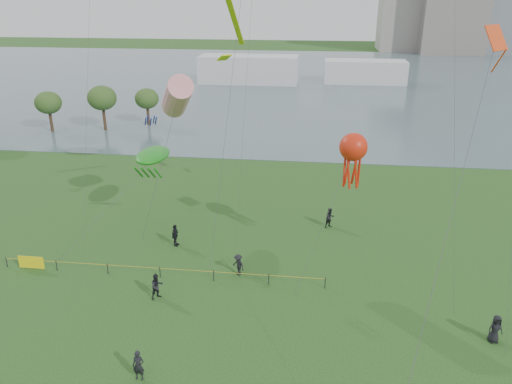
# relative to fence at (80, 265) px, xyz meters

# --- Properties ---
(lake) EXTENTS (400.00, 120.00, 0.08)m
(lake) POSITION_rel_fence_xyz_m (13.47, 87.82, -0.53)
(lake) COLOR #4F656C
(lake) RESTS_ON ground_plane
(building_low) EXTENTS (16.00, 18.00, 28.00)m
(building_low) POSITION_rel_fence_xyz_m (45.47, 155.82, 13.45)
(building_low) COLOR gray
(building_low) RESTS_ON ground_plane
(pavilion_left) EXTENTS (22.00, 8.00, 6.00)m
(pavilion_left) POSITION_rel_fence_xyz_m (1.47, 82.82, 2.45)
(pavilion_left) COLOR silver
(pavilion_left) RESTS_ON ground_plane
(pavilion_right) EXTENTS (18.00, 7.00, 5.00)m
(pavilion_right) POSITION_rel_fence_xyz_m (27.47, 85.82, 1.95)
(pavilion_right) COLOR silver
(pavilion_right) RESTS_ON ground_plane
(trees) EXTENTS (26.81, 15.40, 7.52)m
(trees) POSITION_rel_fence_xyz_m (-21.42, 36.73, 4.30)
(trees) COLOR #352518
(trees) RESTS_ON ground_plane
(fence) EXTENTS (24.07, 0.07, 1.05)m
(fence) POSITION_rel_fence_xyz_m (0.00, 0.00, 0.00)
(fence) COLOR black
(fence) RESTS_ON ground_plane
(spectator_a) EXTENTS (1.13, 1.13, 1.85)m
(spectator_a) POSITION_rel_fence_xyz_m (6.75, -2.60, 0.37)
(spectator_a) COLOR black
(spectator_a) RESTS_ON ground_plane
(spectator_b) EXTENTS (1.23, 1.16, 1.67)m
(spectator_b) POSITION_rel_fence_xyz_m (11.76, 1.06, 0.28)
(spectator_b) COLOR black
(spectator_b) RESTS_ON ground_plane
(spectator_c) EXTENTS (0.60, 1.15, 1.88)m
(spectator_c) POSITION_rel_fence_xyz_m (5.93, 4.92, 0.38)
(spectator_c) COLOR black
(spectator_c) RESTS_ON ground_plane
(spectator_d) EXTENTS (1.00, 0.77, 1.81)m
(spectator_d) POSITION_rel_fence_xyz_m (28.10, -4.60, 0.35)
(spectator_d) COLOR black
(spectator_d) RESTS_ON ground_plane
(spectator_f) EXTENTS (0.66, 0.43, 1.79)m
(spectator_f) POSITION_rel_fence_xyz_m (8.09, -10.17, 0.34)
(spectator_f) COLOR black
(spectator_f) RESTS_ON ground_plane
(spectator_g) EXTENTS (1.12, 1.08, 1.82)m
(spectator_g) POSITION_rel_fence_xyz_m (18.59, 9.93, 0.36)
(spectator_g) COLOR black
(spectator_g) RESTS_ON ground_plane
(kite_windsock) EXTENTS (5.59, 5.20, 14.06)m
(kite_windsock) POSITION_rel_fence_xyz_m (6.45, 6.06, 11.54)
(kite_windsock) COLOR #3F3F42
(kite_creature) EXTENTS (7.16, 9.44, 7.10)m
(kite_creature) POSITION_rel_fence_xyz_m (3.38, 8.35, 6.06)
(kite_creature) COLOR #3F3F42
(kite_octopus) EXTENTS (4.57, 5.08, 10.56)m
(kite_octopus) POSITION_rel_fence_xyz_m (19.60, 2.95, 8.92)
(kite_octopus) COLOR #3F3F42
(kite_delta) EXTENTS (6.35, 13.61, 18.01)m
(kite_delta) POSITION_rel_fence_xyz_m (25.28, -4.47, 15.80)
(kite_delta) COLOR #3F3F42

